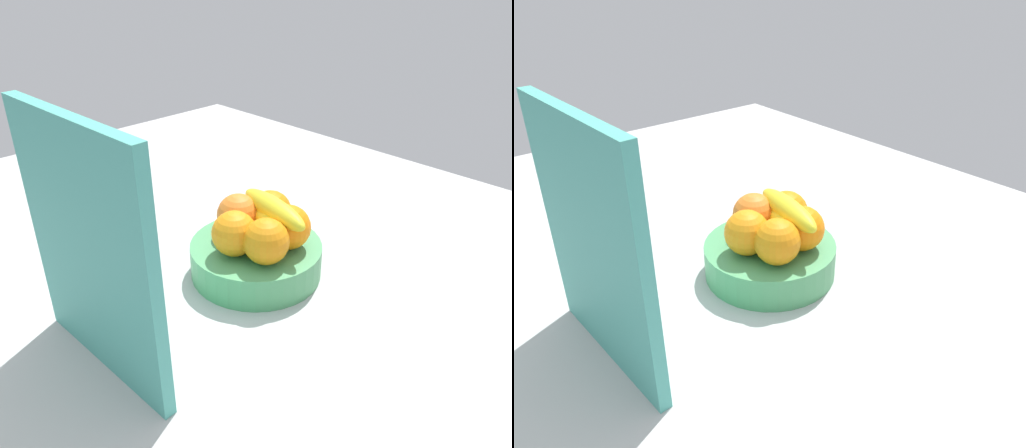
# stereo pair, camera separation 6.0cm
# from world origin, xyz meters

# --- Properties ---
(ground_plane) EXTENTS (1.80, 1.40, 0.03)m
(ground_plane) POSITION_xyz_m (0.00, 0.00, -0.01)
(ground_plane) COLOR #B4B5B3
(fruit_bowl) EXTENTS (0.23, 0.23, 0.06)m
(fruit_bowl) POSITION_xyz_m (-0.01, -0.01, 0.03)
(fruit_bowl) COLOR #4C9B62
(fruit_bowl) RESTS_ON ground_plane
(orange_front_left) EXTENTS (0.08, 0.08, 0.08)m
(orange_front_left) POSITION_xyz_m (-0.01, 0.04, 0.10)
(orange_front_left) COLOR orange
(orange_front_left) RESTS_ON fruit_bowl
(orange_front_right) EXTENTS (0.08, 0.08, 0.08)m
(orange_front_right) POSITION_xyz_m (-0.06, 0.02, 0.10)
(orange_front_right) COLOR orange
(orange_front_right) RESTS_ON fruit_bowl
(orange_center) EXTENTS (0.08, 0.08, 0.08)m
(orange_center) POSITION_xyz_m (-0.05, -0.04, 0.10)
(orange_center) COLOR orange
(orange_center) RESTS_ON fruit_bowl
(orange_back_left) EXTENTS (0.08, 0.08, 0.08)m
(orange_back_left) POSITION_xyz_m (0.01, -0.06, 0.10)
(orange_back_left) COLOR orange
(orange_back_left) RESTS_ON fruit_bowl
(orange_back_right) EXTENTS (0.08, 0.08, 0.08)m
(orange_back_right) POSITION_xyz_m (0.04, -0.01, 0.10)
(orange_back_right) COLOR orange
(orange_back_right) RESTS_ON fruit_bowl
(banana_bunch) EXTENTS (0.18, 0.15, 0.08)m
(banana_bunch) POSITION_xyz_m (-0.02, -0.04, 0.10)
(banana_bunch) COLOR yellow
(banana_bunch) RESTS_ON fruit_bowl
(cutting_board) EXTENTS (0.28, 0.03, 0.36)m
(cutting_board) POSITION_xyz_m (-0.02, 0.30, 0.18)
(cutting_board) COLOR teal
(cutting_board) RESTS_ON ground_plane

